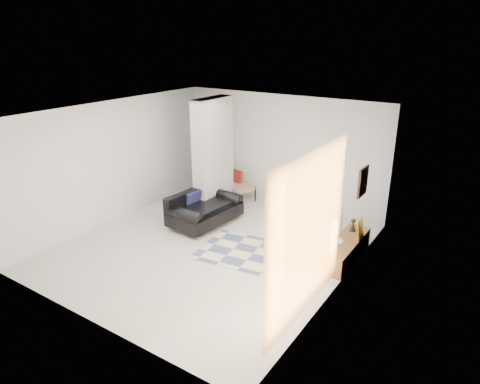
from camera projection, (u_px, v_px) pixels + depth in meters
The scene contains 17 objects.
floor at pixel (211, 246), 8.93m from camera, with size 6.00×6.00×0.00m, color beige.
ceiling at pixel (208, 112), 7.96m from camera, with size 6.00×6.00×0.00m, color white.
wall_back at pixel (281, 151), 10.80m from camera, with size 6.00×6.00×0.00m, color silver.
wall_front at pixel (83, 241), 6.09m from camera, with size 6.00×6.00×0.00m, color silver.
wall_left at pixel (114, 162), 9.86m from camera, with size 6.00×6.00×0.00m, color silver.
wall_right at pixel (343, 213), 7.03m from camera, with size 6.00×6.00×0.00m, color silver.
partition_column at pixel (213, 157), 10.27m from camera, with size 0.35×1.20×2.80m, color #A5A9AC.
hallway_door at pixel (214, 153), 11.98m from camera, with size 0.85×0.06×2.04m, color white.
curtain at pixel (310, 235), 6.16m from camera, with size 2.55×2.55×0.00m, color gold.
wall_art at pixel (363, 182), 7.77m from camera, with size 0.04×0.45×0.55m, color #331A0D.
media_console at pixel (346, 249), 8.38m from camera, with size 0.45×1.64×0.80m.
loveseat at pixel (203, 209), 9.92m from camera, with size 1.13×1.77×0.76m.
daybed at pixel (227, 181), 11.58m from camera, with size 1.72×1.10×0.77m.
area_rug at pixel (253, 254), 8.63m from camera, with size 2.18×1.45×0.01m, color beige.
cylinder_lamp at pixel (334, 238), 7.69m from camera, with size 0.12×0.12×0.66m, color white.
bronze_figurine at pixel (353, 225), 8.67m from camera, with size 0.14×0.14×0.27m, color #332617, non-canonical shape.
vase at pixel (340, 240), 8.13m from camera, with size 0.16×0.16×0.17m, color silver.
Camera 1 is at (4.87, -6.35, 4.18)m, focal length 32.00 mm.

